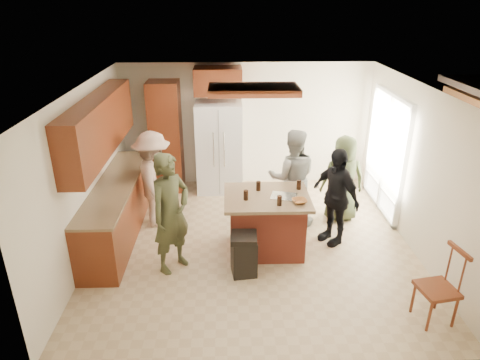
{
  "coord_description": "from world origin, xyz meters",
  "views": [
    {
      "loc": [
        -0.39,
        -5.94,
        3.7
      ],
      "look_at": [
        -0.21,
        -0.09,
        1.15
      ],
      "focal_mm": 32.0,
      "sensor_mm": 36.0,
      "label": 1
    }
  ],
  "objects_px": {
    "kitchen_island": "(266,222)",
    "trash_bin": "(244,254)",
    "person_behind_right": "(343,179)",
    "refrigerator": "(219,147)",
    "person_front_left": "(171,213)",
    "spindle_chair": "(439,289)",
    "person_side_right": "(335,196)",
    "person_counter": "(154,180)",
    "person_behind_left": "(292,178)"
  },
  "relations": [
    {
      "from": "kitchen_island",
      "to": "trash_bin",
      "type": "height_order",
      "value": "kitchen_island"
    },
    {
      "from": "person_behind_right",
      "to": "refrigerator",
      "type": "distance_m",
      "value": 2.54
    },
    {
      "from": "refrigerator",
      "to": "trash_bin",
      "type": "bearing_deg",
      "value": -82.69
    },
    {
      "from": "person_front_left",
      "to": "spindle_chair",
      "type": "height_order",
      "value": "person_front_left"
    },
    {
      "from": "person_side_right",
      "to": "refrigerator",
      "type": "xyz_separation_m",
      "value": [
        -1.84,
        2.09,
        0.1
      ]
    },
    {
      "from": "person_front_left",
      "to": "person_side_right",
      "type": "distance_m",
      "value": 2.57
    },
    {
      "from": "person_side_right",
      "to": "kitchen_island",
      "type": "bearing_deg",
      "value": -109.82
    },
    {
      "from": "person_front_left",
      "to": "kitchen_island",
      "type": "bearing_deg",
      "value": -30.69
    },
    {
      "from": "person_side_right",
      "to": "spindle_chair",
      "type": "relative_size",
      "value": 1.6
    },
    {
      "from": "trash_bin",
      "to": "person_behind_right",
      "type": "bearing_deg",
      "value": 41.93
    },
    {
      "from": "person_counter",
      "to": "refrigerator",
      "type": "xyz_separation_m",
      "value": [
        1.08,
        1.43,
        0.07
      ]
    },
    {
      "from": "person_behind_right",
      "to": "person_counter",
      "type": "distance_m",
      "value": 3.24
    },
    {
      "from": "person_behind_right",
      "to": "person_side_right",
      "type": "distance_m",
      "value": 0.81
    },
    {
      "from": "refrigerator",
      "to": "kitchen_island",
      "type": "distance_m",
      "value": 2.46
    },
    {
      "from": "person_front_left",
      "to": "spindle_chair",
      "type": "distance_m",
      "value": 3.56
    },
    {
      "from": "person_behind_right",
      "to": "person_side_right",
      "type": "relative_size",
      "value": 0.97
    },
    {
      "from": "person_behind_left",
      "to": "spindle_chair",
      "type": "bearing_deg",
      "value": 123.89
    },
    {
      "from": "person_side_right",
      "to": "spindle_chair",
      "type": "height_order",
      "value": "person_side_right"
    },
    {
      "from": "person_front_left",
      "to": "person_behind_left",
      "type": "height_order",
      "value": "person_front_left"
    },
    {
      "from": "person_counter",
      "to": "person_front_left",
      "type": "bearing_deg",
      "value": -175.06
    },
    {
      "from": "spindle_chair",
      "to": "kitchen_island",
      "type": "bearing_deg",
      "value": 139.53
    },
    {
      "from": "person_counter",
      "to": "spindle_chair",
      "type": "xyz_separation_m",
      "value": [
        3.76,
        -2.53,
        -0.38
      ]
    },
    {
      "from": "person_counter",
      "to": "refrigerator",
      "type": "bearing_deg",
      "value": -50.89
    },
    {
      "from": "person_front_left",
      "to": "person_counter",
      "type": "bearing_deg",
      "value": 60.3
    },
    {
      "from": "person_front_left",
      "to": "person_behind_left",
      "type": "bearing_deg",
      "value": -13.87
    },
    {
      "from": "person_behind_left",
      "to": "person_counter",
      "type": "xyz_separation_m",
      "value": [
        -2.34,
        0.02,
        -0.01
      ]
    },
    {
      "from": "person_counter",
      "to": "trash_bin",
      "type": "height_order",
      "value": "person_counter"
    },
    {
      "from": "person_counter",
      "to": "person_behind_right",
      "type": "bearing_deg",
      "value": -102.08
    },
    {
      "from": "person_behind_left",
      "to": "refrigerator",
      "type": "relative_size",
      "value": 0.94
    },
    {
      "from": "person_front_left",
      "to": "person_side_right",
      "type": "relative_size",
      "value": 1.12
    },
    {
      "from": "person_side_right",
      "to": "person_counter",
      "type": "bearing_deg",
      "value": -133.97
    },
    {
      "from": "refrigerator",
      "to": "spindle_chair",
      "type": "bearing_deg",
      "value": -55.93
    },
    {
      "from": "person_behind_right",
      "to": "spindle_chair",
      "type": "xyz_separation_m",
      "value": [
        0.52,
        -2.62,
        -0.31
      ]
    },
    {
      "from": "kitchen_island",
      "to": "person_front_left",
      "type": "bearing_deg",
      "value": -162.3
    },
    {
      "from": "person_behind_right",
      "to": "person_side_right",
      "type": "xyz_separation_m",
      "value": [
        -0.31,
        -0.75,
        0.03
      ]
    },
    {
      "from": "kitchen_island",
      "to": "trash_bin",
      "type": "distance_m",
      "value": 0.74
    },
    {
      "from": "person_side_right",
      "to": "kitchen_island",
      "type": "height_order",
      "value": "person_side_right"
    },
    {
      "from": "refrigerator",
      "to": "trash_bin",
      "type": "distance_m",
      "value": 3.02
    },
    {
      "from": "person_front_left",
      "to": "person_behind_left",
      "type": "distance_m",
      "value": 2.29
    },
    {
      "from": "person_behind_left",
      "to": "person_counter",
      "type": "relative_size",
      "value": 1.02
    },
    {
      "from": "person_behind_left",
      "to": "refrigerator",
      "type": "height_order",
      "value": "refrigerator"
    },
    {
      "from": "person_front_left",
      "to": "person_behind_right",
      "type": "bearing_deg",
      "value": -21.54
    },
    {
      "from": "person_behind_right",
      "to": "person_side_right",
      "type": "bearing_deg",
      "value": 67.46
    },
    {
      "from": "kitchen_island",
      "to": "person_counter",
      "type": "bearing_deg",
      "value": 154.37
    },
    {
      "from": "person_front_left",
      "to": "person_counter",
      "type": "xyz_separation_m",
      "value": [
        -0.45,
        1.32,
        -0.05
      ]
    },
    {
      "from": "spindle_chair",
      "to": "person_side_right",
      "type": "bearing_deg",
      "value": 114.06
    },
    {
      "from": "person_counter",
      "to": "spindle_chair",
      "type": "bearing_deg",
      "value": -137.64
    },
    {
      "from": "spindle_chair",
      "to": "person_front_left",
      "type": "bearing_deg",
      "value": 159.98
    },
    {
      "from": "person_side_right",
      "to": "kitchen_island",
      "type": "relative_size",
      "value": 1.24
    },
    {
      "from": "person_counter",
      "to": "person_behind_left",
      "type": "bearing_deg",
      "value": -104.23
    }
  ]
}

